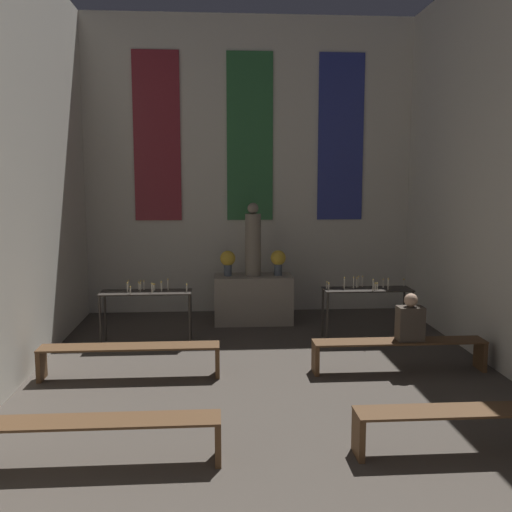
{
  "coord_description": "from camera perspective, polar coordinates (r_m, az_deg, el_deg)",
  "views": [
    {
      "loc": [
        -0.68,
        -0.82,
        2.67
      ],
      "look_at": [
        0.0,
        8.87,
        1.37
      ],
      "focal_mm": 40.0,
      "sensor_mm": 36.0,
      "label": 1
    }
  ],
  "objects": [
    {
      "name": "pew_back_right",
      "position": [
        8.32,
        14.11,
        -8.9
      ],
      "size": [
        2.42,
        0.36,
        0.44
      ],
      "color": "brown",
      "rests_on": "ground_plane"
    },
    {
      "name": "flower_vase_left",
      "position": [
        10.6,
        -2.84,
        -0.43
      ],
      "size": [
        0.28,
        0.28,
        0.47
      ],
      "color": "#4C5666",
      "rests_on": "altar"
    },
    {
      "name": "pew_back_left",
      "position": [
        8.01,
        -12.49,
        -9.49
      ],
      "size": [
        2.42,
        0.36,
        0.44
      ],
      "color": "brown",
      "rests_on": "ground_plane"
    },
    {
      "name": "flower_vase_right",
      "position": [
        10.66,
        2.23,
        -0.39
      ],
      "size": [
        0.28,
        0.28,
        0.47
      ],
      "color": "#4C5666",
      "rests_on": "altar"
    },
    {
      "name": "altar",
      "position": [
        10.75,
        -0.3,
        -4.31
      ],
      "size": [
        1.45,
        0.74,
        0.89
      ],
      "color": "gray",
      "rests_on": "ground_plane"
    },
    {
      "name": "statue",
      "position": [
        10.58,
        -0.3,
        1.41
      ],
      "size": [
        0.29,
        0.29,
        1.36
      ],
      "color": "gray",
      "rests_on": "altar"
    },
    {
      "name": "wall_back",
      "position": [
        11.55,
        -0.64,
        9.05
      ],
      "size": [
        6.74,
        0.16,
        5.85
      ],
      "color": "silver",
      "rests_on": "ground_plane"
    },
    {
      "name": "candle_rack_left",
      "position": [
        9.46,
        -10.92,
        -4.14
      ],
      "size": [
        1.47,
        0.48,
        1.06
      ],
      "color": "#332D28",
      "rests_on": "ground_plane"
    },
    {
      "name": "person_seated",
      "position": [
        8.26,
        15.16,
        -6.22
      ],
      "size": [
        0.36,
        0.24,
        0.67
      ],
      "color": "#4C4238",
      "rests_on": "pew_back_right"
    },
    {
      "name": "candle_rack_right",
      "position": [
        9.72,
        11.04,
        -3.83
      ],
      "size": [
        1.47,
        0.48,
        1.07
      ],
      "color": "#332D28",
      "rests_on": "ground_plane"
    },
    {
      "name": "pew_second_right",
      "position": [
        6.21,
        21.24,
        -14.99
      ],
      "size": [
        2.42,
        0.36,
        0.44
      ],
      "color": "brown",
      "rests_on": "ground_plane"
    },
    {
      "name": "pew_second_left",
      "position": [
        5.79,
        -16.12,
        -16.46
      ],
      "size": [
        2.42,
        0.36,
        0.44
      ],
      "color": "brown",
      "rests_on": "ground_plane"
    }
  ]
}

